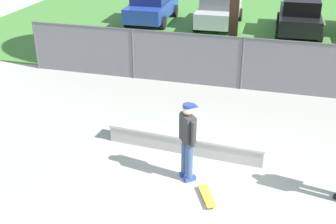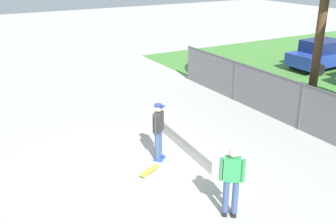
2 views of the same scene
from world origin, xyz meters
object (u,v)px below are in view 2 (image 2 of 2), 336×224
object	(u,v)px
skateboarder	(158,129)
car_blue	(322,54)
skateboard	(150,171)
bystander	(232,179)
concrete_ledge	(186,140)

from	to	relation	value
skateboarder	car_blue	distance (m)	14.14
skateboarder	skateboard	distance (m)	1.28
skateboard	skateboarder	bearing A→B (deg)	132.99
car_blue	bystander	distance (m)	15.53
concrete_ledge	skateboard	size ratio (longest dim) A/B	4.94
car_blue	bystander	xyz separation A→B (m)	(8.28, -13.13, 0.17)
skateboarder	bystander	bearing A→B (deg)	2.10
concrete_ledge	car_blue	distance (m)	12.90
concrete_ledge	car_blue	bearing A→B (deg)	110.93
skateboard	car_blue	xyz separation A→B (m)	(-5.50, 13.88, 0.77)
concrete_ledge	bystander	distance (m)	3.92
skateboarder	skateboard	world-z (taller)	skateboarder
car_blue	skateboard	bearing A→B (deg)	-68.37
bystander	car_blue	bearing A→B (deg)	122.23
bystander	skateboard	bearing A→B (deg)	-164.95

